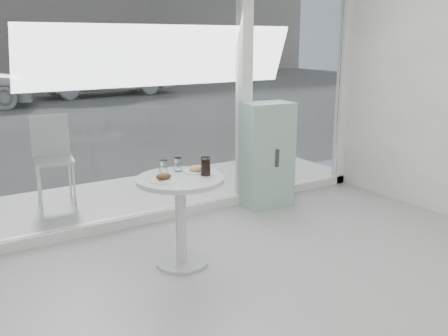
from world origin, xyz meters
TOP-DOWN VIEW (x-y plane):
  - storefront at (0.07, 3.00)m, footprint 5.00×0.14m
  - main_table at (-0.50, 1.90)m, footprint 0.72×0.72m
  - patio_deck at (0.00, 3.80)m, footprint 5.60×1.60m
  - mint_cabinet at (1.07, 2.78)m, footprint 0.58×0.42m
  - patio_chair at (-0.97, 4.11)m, footprint 0.48×0.48m
  - car_silver at (3.49, 15.00)m, footprint 4.77×1.77m
  - plate_fritter at (-0.66, 1.87)m, footprint 0.21×0.21m
  - plate_donut at (-0.31, 1.97)m, footprint 0.20×0.20m
  - water_tumbler_a at (-0.57, 2.06)m, footprint 0.07×0.07m
  - water_tumbler_b at (-0.42, 2.08)m, footprint 0.07×0.07m
  - cola_glass at (-0.29, 1.84)m, footprint 0.08×0.08m

SIDE VIEW (x-z plane):
  - patio_deck at x=0.00m, z-range 0.00..0.05m
  - main_table at x=-0.50m, z-range 0.17..0.94m
  - mint_cabinet at x=1.07m, z-range 0.00..1.18m
  - patio_chair at x=-0.97m, z-range 0.12..1.09m
  - car_silver at x=3.49m, z-range 0.00..1.56m
  - plate_donut at x=-0.31m, z-range 0.76..0.82m
  - plate_fritter at x=-0.66m, z-range 0.76..0.83m
  - water_tumbler_b at x=-0.42m, z-range 0.76..0.88m
  - water_tumbler_a at x=-0.57m, z-range 0.76..0.88m
  - cola_glass at x=-0.29m, z-range 0.77..0.92m
  - storefront at x=0.07m, z-range 0.21..3.21m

